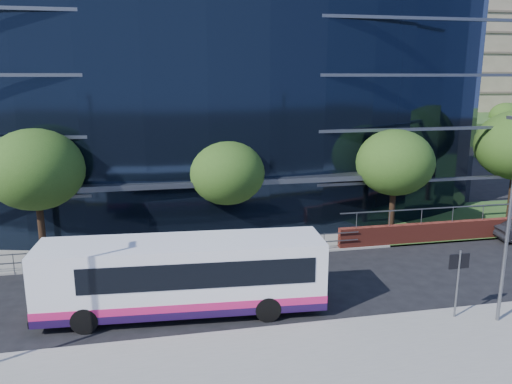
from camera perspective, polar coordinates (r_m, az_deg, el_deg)
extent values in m
plane|color=black|center=(21.49, 8.86, -13.44)|extent=(200.00, 200.00, 0.00)
cube|color=gray|center=(17.50, 14.93, -20.18)|extent=(80.00, 8.00, 0.15)
cube|color=gray|center=(20.63, 9.87, -14.43)|extent=(80.00, 0.25, 0.16)
cube|color=gold|center=(20.83, 9.65, -14.37)|extent=(80.00, 0.08, 0.01)
cube|color=gold|center=(20.95, 9.50, -14.19)|extent=(80.00, 0.08, 0.01)
cube|color=gray|center=(30.48, -9.25, -5.22)|extent=(50.00, 8.00, 0.10)
cube|color=black|center=(42.07, -7.71, 10.90)|extent=(38.00, 16.00, 16.00)
cube|color=#595E66|center=(28.21, -5.32, 1.10)|extent=(22.00, 1.20, 0.30)
cube|color=slate|center=(26.37, -13.29, -6.06)|extent=(24.00, 0.05, 0.05)
cube|color=slate|center=(26.52, -13.24, -6.97)|extent=(24.00, 0.05, 0.05)
cylinder|color=slate|center=(26.53, -13.23, -7.08)|extent=(0.04, 0.04, 1.10)
cube|color=#2D511E|center=(83.93, 16.23, 7.46)|extent=(60.00, 42.00, 4.00)
cube|color=#8C7E5D|center=(85.68, 16.25, 17.63)|extent=(50.00, 12.00, 26.00)
cylinder|color=slate|center=(21.52, 22.02, -9.73)|extent=(0.08, 0.08, 2.80)
cube|color=black|center=(21.20, 22.21, -7.34)|extent=(0.85, 0.06, 0.60)
cylinder|color=black|center=(28.71, -23.30, -3.96)|extent=(0.36, 0.36, 3.30)
ellipsoid|color=#1F3D11|center=(27.99, -23.89, 2.37)|extent=(4.95, 4.95, 4.21)
cylinder|color=black|center=(28.89, -3.25, -3.22)|extent=(0.36, 0.36, 2.86)
ellipsoid|color=#1F3D11|center=(28.23, -3.32, 2.23)|extent=(4.29, 4.29, 3.65)
cylinder|color=black|center=(31.39, 15.27, -2.14)|extent=(0.36, 0.36, 3.08)
ellipsoid|color=#1F3D11|center=(30.76, 15.60, 3.28)|extent=(4.62, 4.62, 3.93)
cylinder|color=black|center=(37.01, 27.12, -0.50)|extent=(0.36, 0.36, 3.52)
cylinder|color=black|center=(66.19, 16.45, 5.65)|extent=(0.36, 0.36, 3.08)
ellipsoid|color=#1F3D11|center=(65.89, 16.62, 8.24)|extent=(4.62, 4.62, 3.93)
cylinder|color=black|center=(76.59, 26.43, 5.69)|extent=(0.36, 0.36, 2.86)
ellipsoid|color=#1F3D11|center=(76.34, 26.64, 7.76)|extent=(4.29, 4.29, 3.65)
cylinder|color=slate|center=(21.11, 26.92, -3.18)|extent=(0.14, 0.14, 8.00)
cube|color=white|center=(20.73, -8.35, -9.19)|extent=(11.54, 3.34, 2.75)
cube|color=#200E3B|center=(21.22, -8.24, -12.23)|extent=(11.57, 3.39, 0.31)
cube|color=#CF1E62|center=(21.09, -8.27, -11.47)|extent=(11.57, 3.39, 0.31)
cube|color=black|center=(20.58, -6.64, -8.14)|extent=(9.27, 3.24, 1.04)
cube|color=black|center=(21.55, -23.96, -8.98)|extent=(0.23, 2.23, 1.61)
cube|color=black|center=(21.23, -24.23, -6.58)|extent=(0.24, 2.13, 0.41)
cube|color=yellow|center=(21.48, -24.14, -6.36)|extent=(0.12, 1.14, 0.23)
cube|color=black|center=(22.09, -23.62, -12.35)|extent=(0.26, 2.49, 0.25)
cylinder|color=black|center=(20.57, -19.00, -13.72)|extent=(1.05, 0.38, 1.04)
cylinder|color=black|center=(20.37, 1.36, -13.22)|extent=(1.05, 0.38, 1.04)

